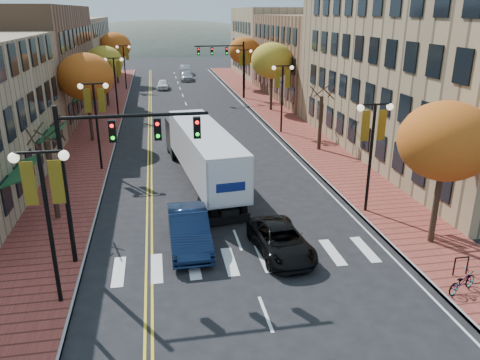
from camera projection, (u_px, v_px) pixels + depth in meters
name	position (u px, v px, depth m)	size (l,w,h in m)	color
ground	(254.00, 285.00, 19.00)	(200.00, 200.00, 0.00)	black
sidewalk_left	(102.00, 119.00, 47.55)	(4.00, 85.00, 0.15)	brown
sidewalk_right	(274.00, 113.00, 50.55)	(4.00, 85.00, 0.15)	brown
building_left_mid	(19.00, 63.00, 47.61)	(12.00, 24.00, 11.00)	brown
building_left_far	(63.00, 51.00, 71.00)	(12.00, 26.00, 9.50)	#9E8966
building_right_near	(457.00, 54.00, 34.33)	(15.00, 28.00, 15.00)	#997F5B
building_right_mid	(329.00, 57.00, 59.24)	(15.00, 24.00, 10.00)	brown
building_right_far	(284.00, 42.00, 79.43)	(15.00, 20.00, 11.00)	#9E8966
tree_left_a	(53.00, 180.00, 24.14)	(0.28, 0.28, 4.20)	#382619
tree_left_b	(86.00, 77.00, 37.86)	(4.48, 4.48, 7.21)	#382619
tree_left_c	(104.00, 62.00, 52.80)	(4.16, 4.16, 6.69)	#382619
tree_left_d	(115.00, 46.00, 69.27)	(4.61, 4.61, 7.42)	#382619
tree_right_a	(446.00, 141.00, 20.63)	(4.16, 4.16, 6.69)	#382619
tree_right_b	(320.00, 123.00, 36.39)	(0.28, 0.28, 4.20)	#382619
tree_right_c	(272.00, 61.00, 50.11)	(4.48, 4.48, 7.21)	#382619
tree_right_d	(244.00, 51.00, 64.97)	(4.35, 4.35, 7.00)	#382619
lamp_left_a	(45.00, 199.00, 16.29)	(1.96, 0.36, 6.05)	black
lamp_left_b	(96.00, 110.00, 31.10)	(1.96, 0.36, 6.05)	black
lamp_left_c	(115.00, 75.00, 47.75)	(1.96, 0.36, 6.05)	black
lamp_left_d	(124.00, 59.00, 64.41)	(1.96, 0.36, 6.05)	black
lamp_right_a	(372.00, 137.00, 24.34)	(1.96, 0.36, 6.05)	black
lamp_right_b	(282.00, 86.00, 41.00)	(1.96, 0.36, 6.05)	black
lamp_right_c	(244.00, 64.00, 57.65)	(1.96, 0.36, 6.05)	black
traffic_mast_near	(110.00, 155.00, 19.19)	(6.10, 0.35, 7.00)	black
traffic_mast_far	(228.00, 59.00, 57.10)	(6.10, 0.34, 7.00)	black
semi_truck	(200.00, 149.00, 29.81)	(4.00, 15.17, 3.75)	black
navy_sedan	(189.00, 229.00, 21.86)	(1.81, 5.19, 1.71)	#0E1B38
black_suv	(281.00, 241.00, 21.22)	(2.17, 4.71, 1.31)	black
car_far_white	(163.00, 84.00, 66.27)	(1.58, 3.94, 1.34)	white
car_far_silver	(187.00, 76.00, 74.58)	(1.98, 4.88, 1.42)	#A1A1A8
car_far_oncoming	(185.00, 70.00, 81.87)	(1.72, 4.93, 1.62)	#B6B5BD
bicycle	(462.00, 282.00, 18.16)	(0.56, 1.60, 0.84)	gray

